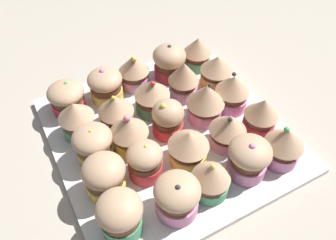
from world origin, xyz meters
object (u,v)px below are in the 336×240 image
Objects in this scene: baking_tray at (168,134)px; cupcake_13 at (190,146)px; cupcake_10 at (135,70)px; cupcake_24 at (284,145)px; cupcake_11 at (150,97)px; cupcake_14 at (212,178)px; cupcake_8 at (145,161)px; cupcake_22 at (231,91)px; cupcake_16 at (184,79)px; cupcake_5 at (106,85)px; cupcake_1 at (77,118)px; cupcake_19 at (249,158)px; cupcake_12 at (165,119)px; cupcake_3 at (105,176)px; cupcake_17 at (206,102)px; cupcake_0 at (67,97)px; cupcake_6 at (116,110)px; cupcake_18 at (228,129)px; cupcake_9 at (177,196)px; cupcake_21 at (216,71)px; cupcake_15 at (169,62)px; cupcake_2 at (93,144)px; cupcake_23 at (261,116)px; cupcake_7 at (128,130)px; cupcake_20 at (197,52)px.

cupcake_13 reaches higher than baking_tray.
cupcake_10 is 0.98× the size of cupcake_24.
cupcake_11 is 1.12× the size of cupcake_14.
cupcake_22 is (-6.33, 20.07, 0.46)cm from cupcake_8.
cupcake_16 is at bearing -136.27° from cupcake_22.
baking_tray is 14.86cm from cupcake_5.
cupcake_8 is at bearing 27.05° from cupcake_1.
cupcake_19 is at bearing 26.58° from cupcake_5.
cupcake_8 is at bearing -48.09° from cupcake_12.
cupcake_12 is (-5.96, 13.02, -0.27)cm from cupcake_3.
cupcake_0 is at bearing -122.95° from cupcake_17.
cupcake_6 is 19.11cm from cupcake_18.
cupcake_22 reaches higher than cupcake_6.
cupcake_10 is 0.93× the size of cupcake_17.
cupcake_12 is (12.94, 5.70, 0.17)cm from cupcake_5.
cupcake_21 is at bearing 135.29° from cupcake_9.
cupcake_16 is (6.22, -0.36, 0.34)cm from cupcake_15.
cupcake_3 is 0.99× the size of cupcake_10.
cupcake_2 is 15.12cm from cupcake_13.
cupcake_0 is 0.87× the size of cupcake_15.
cupcake_1 is 21.76cm from cupcake_9.
cupcake_1 is at bearing -134.35° from cupcake_13.
cupcake_23 is at bearing 108.33° from cupcake_9.
cupcake_16 is 1.05× the size of cupcake_24.
cupcake_21 is at bearing 89.04° from cupcake_1.
cupcake_12 reaches higher than cupcake_5.
cupcake_3 is at bearing -21.17° from cupcake_5.
cupcake_7 is (0.21, 5.87, 0.41)cm from cupcake_2.
cupcake_19 is at bearing -95.98° from cupcake_24.
cupcake_15 is 6.24cm from cupcake_16.
cupcake_19 reaches higher than cupcake_6.
cupcake_19 is at bearing -49.74° from cupcake_23.
cupcake_19 is (19.79, -0.06, -0.42)cm from cupcake_16.
cupcake_3 is 0.98× the size of cupcake_11.
cupcake_10 is (-19.83, 7.33, 0.34)cm from cupcake_8.
cupcake_20 is (-6.50, 6.95, -0.52)cm from cupcake_16.
baking_tray is 4.89× the size of cupcake_17.
baking_tray is 19.41cm from cupcake_24.
cupcake_15 reaches higher than cupcake_8.
cupcake_0 is 28.99cm from cupcake_18.
cupcake_6 is 0.93× the size of cupcake_24.
cupcake_22 is at bearing 43.73° from cupcake_16.
cupcake_23 reaches higher than cupcake_20.
cupcake_14 is (26.54, 13.64, 0.13)cm from cupcake_0.
cupcake_0 is at bearing -135.89° from cupcake_12.
cupcake_8 is (11.74, -0.09, -0.20)cm from cupcake_6.
cupcake_1 is 28.40cm from cupcake_19.
cupcake_18 reaches higher than cupcake_13.
cupcake_15 is 19.82cm from cupcake_18.
cupcake_20 is at bearing 143.79° from cupcake_9.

